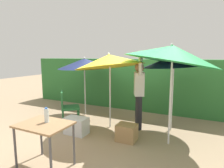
{
  "coord_description": "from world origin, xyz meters",
  "views": [
    {
      "loc": [
        1.94,
        -3.73,
        1.77
      ],
      "look_at": [
        0.0,
        0.3,
        1.1
      ],
      "focal_mm": 30.37,
      "sensor_mm": 36.0,
      "label": 1
    }
  ],
  "objects_px": {
    "crate_cardboard": "(127,133)",
    "bottle_water": "(46,115)",
    "umbrella_rainbow": "(84,63)",
    "cooler_box": "(76,126)",
    "umbrella_yellow": "(172,54)",
    "umbrella_navy": "(109,61)",
    "folding_table": "(44,129)",
    "person_vendor": "(139,91)",
    "umbrella_orange": "(174,61)",
    "chair_plastic": "(67,106)"
  },
  "relations": [
    {
      "from": "person_vendor",
      "to": "bottle_water",
      "type": "distance_m",
      "value": 2.35
    },
    {
      "from": "umbrella_rainbow",
      "to": "umbrella_navy",
      "type": "xyz_separation_m",
      "value": [
        1.13,
        -0.62,
        0.1
      ]
    },
    {
      "from": "umbrella_yellow",
      "to": "chair_plastic",
      "type": "height_order",
      "value": "umbrella_yellow"
    },
    {
      "from": "umbrella_rainbow",
      "to": "cooler_box",
      "type": "xyz_separation_m",
      "value": [
        0.63,
        -1.32,
        -1.36
      ]
    },
    {
      "from": "umbrella_rainbow",
      "to": "cooler_box",
      "type": "height_order",
      "value": "umbrella_rainbow"
    },
    {
      "from": "umbrella_rainbow",
      "to": "umbrella_navy",
      "type": "relative_size",
      "value": 0.89
    },
    {
      "from": "cooler_box",
      "to": "crate_cardboard",
      "type": "xyz_separation_m",
      "value": [
        1.17,
        0.17,
        -0.01
      ]
    },
    {
      "from": "chair_plastic",
      "to": "cooler_box",
      "type": "height_order",
      "value": "chair_plastic"
    },
    {
      "from": "person_vendor",
      "to": "chair_plastic",
      "type": "height_order",
      "value": "person_vendor"
    },
    {
      "from": "umbrella_rainbow",
      "to": "bottle_water",
      "type": "xyz_separation_m",
      "value": [
        0.97,
        -2.54,
        -0.71
      ]
    },
    {
      "from": "umbrella_navy",
      "to": "folding_table",
      "type": "xyz_separation_m",
      "value": [
        -0.14,
        -1.99,
        -1.01
      ]
    },
    {
      "from": "umbrella_orange",
      "to": "cooler_box",
      "type": "relative_size",
      "value": 3.59
    },
    {
      "from": "umbrella_orange",
      "to": "umbrella_yellow",
      "type": "xyz_separation_m",
      "value": [
        0.06,
        -0.77,
        0.15
      ]
    },
    {
      "from": "crate_cardboard",
      "to": "folding_table",
      "type": "bearing_deg",
      "value": -119.44
    },
    {
      "from": "umbrella_orange",
      "to": "crate_cardboard",
      "type": "bearing_deg",
      "value": -125.7
    },
    {
      "from": "umbrella_orange",
      "to": "folding_table",
      "type": "distance_m",
      "value": 3.1
    },
    {
      "from": "folding_table",
      "to": "bottle_water",
      "type": "bearing_deg",
      "value": 97.18
    },
    {
      "from": "bottle_water",
      "to": "chair_plastic",
      "type": "bearing_deg",
      "value": 118.75
    },
    {
      "from": "person_vendor",
      "to": "folding_table",
      "type": "bearing_deg",
      "value": -109.54
    },
    {
      "from": "umbrella_rainbow",
      "to": "umbrella_orange",
      "type": "bearing_deg",
      "value": -2.89
    },
    {
      "from": "crate_cardboard",
      "to": "bottle_water",
      "type": "xyz_separation_m",
      "value": [
        -0.83,
        -1.38,
        0.66
      ]
    },
    {
      "from": "cooler_box",
      "to": "crate_cardboard",
      "type": "distance_m",
      "value": 1.18
    },
    {
      "from": "crate_cardboard",
      "to": "umbrella_yellow",
      "type": "bearing_deg",
      "value": 17.81
    },
    {
      "from": "umbrella_navy",
      "to": "cooler_box",
      "type": "distance_m",
      "value": 1.69
    },
    {
      "from": "umbrella_yellow",
      "to": "folding_table",
      "type": "relative_size",
      "value": 2.71
    },
    {
      "from": "chair_plastic",
      "to": "bottle_water",
      "type": "relative_size",
      "value": 3.71
    },
    {
      "from": "crate_cardboard",
      "to": "bottle_water",
      "type": "height_order",
      "value": "bottle_water"
    },
    {
      "from": "umbrella_yellow",
      "to": "cooler_box",
      "type": "xyz_separation_m",
      "value": [
        -1.97,
        -0.42,
        -1.62
      ]
    },
    {
      "from": "chair_plastic",
      "to": "folding_table",
      "type": "height_order",
      "value": "chair_plastic"
    },
    {
      "from": "cooler_box",
      "to": "bottle_water",
      "type": "distance_m",
      "value": 1.42
    },
    {
      "from": "umbrella_orange",
      "to": "umbrella_navy",
      "type": "distance_m",
      "value": 1.5
    },
    {
      "from": "umbrella_rainbow",
      "to": "bottle_water",
      "type": "height_order",
      "value": "umbrella_rainbow"
    },
    {
      "from": "chair_plastic",
      "to": "cooler_box",
      "type": "relative_size",
      "value": 1.73
    },
    {
      "from": "umbrella_orange",
      "to": "folding_table",
      "type": "relative_size",
      "value": 2.31
    },
    {
      "from": "crate_cardboard",
      "to": "bottle_water",
      "type": "relative_size",
      "value": 1.68
    },
    {
      "from": "umbrella_navy",
      "to": "crate_cardboard",
      "type": "distance_m",
      "value": 1.71
    },
    {
      "from": "umbrella_yellow",
      "to": "chair_plastic",
      "type": "xyz_separation_m",
      "value": [
        -2.48,
        -0.08,
        -1.3
      ]
    },
    {
      "from": "umbrella_rainbow",
      "to": "crate_cardboard",
      "type": "bearing_deg",
      "value": -32.77
    },
    {
      "from": "umbrella_navy",
      "to": "chair_plastic",
      "type": "distance_m",
      "value": 1.56
    },
    {
      "from": "umbrella_yellow",
      "to": "cooler_box",
      "type": "relative_size",
      "value": 4.21
    },
    {
      "from": "umbrella_rainbow",
      "to": "bottle_water",
      "type": "distance_m",
      "value": 2.81
    },
    {
      "from": "umbrella_orange",
      "to": "umbrella_navy",
      "type": "bearing_deg",
      "value": -160.82
    },
    {
      "from": "umbrella_navy",
      "to": "cooler_box",
      "type": "bearing_deg",
      "value": -125.05
    },
    {
      "from": "umbrella_rainbow",
      "to": "umbrella_yellow",
      "type": "distance_m",
      "value": 2.76
    },
    {
      "from": "person_vendor",
      "to": "folding_table",
      "type": "height_order",
      "value": "person_vendor"
    },
    {
      "from": "chair_plastic",
      "to": "crate_cardboard",
      "type": "height_order",
      "value": "chair_plastic"
    },
    {
      "from": "umbrella_navy",
      "to": "folding_table",
      "type": "relative_size",
      "value": 2.44
    },
    {
      "from": "cooler_box",
      "to": "bottle_water",
      "type": "height_order",
      "value": "bottle_water"
    },
    {
      "from": "person_vendor",
      "to": "umbrella_orange",
      "type": "bearing_deg",
      "value": 15.64
    },
    {
      "from": "umbrella_orange",
      "to": "bottle_water",
      "type": "distance_m",
      "value": 2.99
    }
  ]
}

